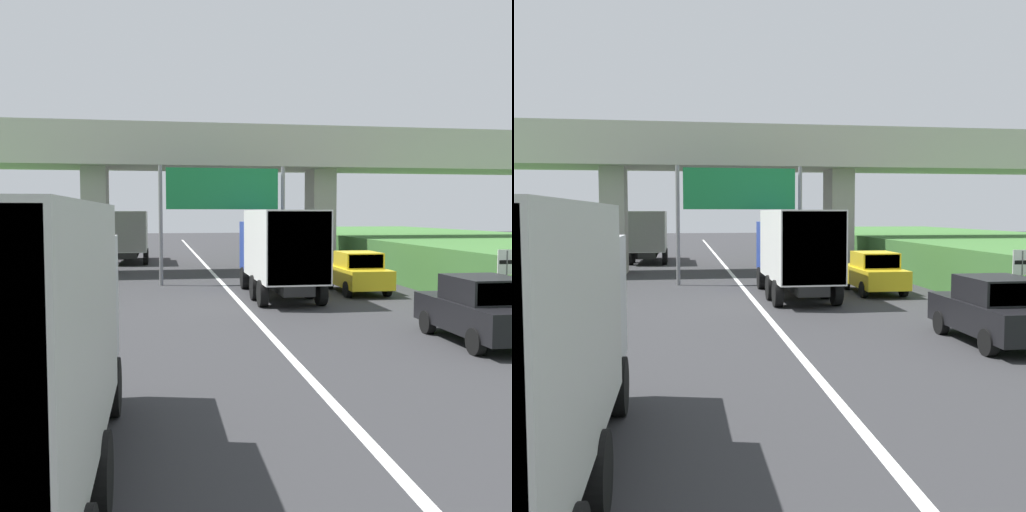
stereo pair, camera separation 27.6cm
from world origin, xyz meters
TOP-DOWN VIEW (x-y plane):
  - lane_centre_stripe at (0.00, 27.45)m, footprint 0.20×94.91m
  - overpass_bridge at (0.00, 34.32)m, footprint 40.00×4.80m
  - overhead_highway_sign at (0.00, 28.35)m, footprint 5.88×0.18m
  - speed_limit_sign at (7.40, 17.20)m, footprint 0.60×0.08m
  - truck_blue at (1.72, 23.68)m, footprint 2.44×7.30m
  - truck_green at (4.97, 41.64)m, footprint 2.44×7.30m
  - truck_red at (-4.84, 41.90)m, footprint 2.44×7.30m
  - car_black at (5.16, 14.72)m, footprint 1.86×4.10m
  - car_yellow at (5.20, 24.42)m, footprint 1.86×4.10m

SIDE VIEW (x-z plane):
  - lane_centre_stripe at x=0.00m, z-range 0.00..0.01m
  - car_black at x=5.16m, z-range 0.00..1.72m
  - car_yellow at x=5.20m, z-range 0.00..1.72m
  - speed_limit_sign at x=7.40m, z-range 0.36..2.59m
  - truck_blue at x=1.72m, z-range 0.21..3.65m
  - truck_green at x=4.97m, z-range 0.21..3.65m
  - truck_red at x=-4.84m, z-range 0.21..3.65m
  - overhead_highway_sign at x=0.00m, z-range 1.33..6.82m
  - overpass_bridge at x=0.00m, z-range 2.06..10.06m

